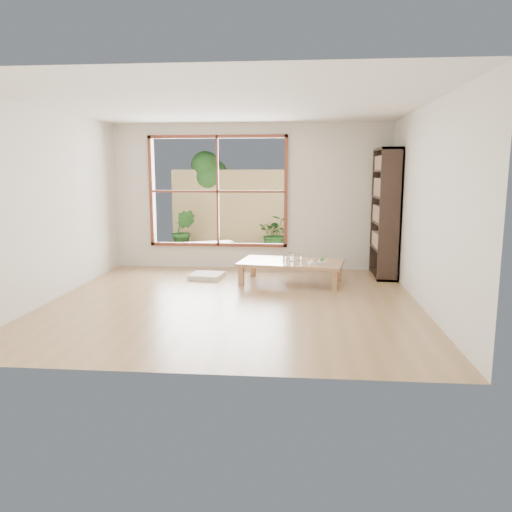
{
  "coord_description": "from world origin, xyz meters",
  "views": [
    {
      "loc": [
        0.9,
        -6.57,
        1.74
      ],
      "look_at": [
        0.27,
        0.5,
        0.55
      ],
      "focal_mm": 35.0,
      "sensor_mm": 36.0,
      "label": 1
    }
  ],
  "objects_px": {
    "garden_bench": "(206,245)",
    "low_table": "(291,264)",
    "bookshelf": "(385,213)",
    "food_tray": "(318,261)"
  },
  "relations": [
    {
      "from": "low_table",
      "to": "garden_bench",
      "type": "relative_size",
      "value": 1.52
    },
    {
      "from": "bookshelf",
      "to": "food_tray",
      "type": "distance_m",
      "value": 1.53
    },
    {
      "from": "low_table",
      "to": "bookshelf",
      "type": "bearing_deg",
      "value": 32.34
    },
    {
      "from": "garden_bench",
      "to": "low_table",
      "type": "bearing_deg",
      "value": -70.75
    },
    {
      "from": "low_table",
      "to": "food_tray",
      "type": "height_order",
      "value": "food_tray"
    },
    {
      "from": "low_table",
      "to": "food_tray",
      "type": "distance_m",
      "value": 0.43
    },
    {
      "from": "low_table",
      "to": "garden_bench",
      "type": "distance_m",
      "value": 2.55
    },
    {
      "from": "low_table",
      "to": "bookshelf",
      "type": "xyz_separation_m",
      "value": [
        1.54,
        0.67,
        0.76
      ]
    },
    {
      "from": "food_tray",
      "to": "garden_bench",
      "type": "relative_size",
      "value": 0.3
    },
    {
      "from": "low_table",
      "to": "food_tray",
      "type": "xyz_separation_m",
      "value": [
        0.42,
        -0.1,
        0.06
      ]
    }
  ]
}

